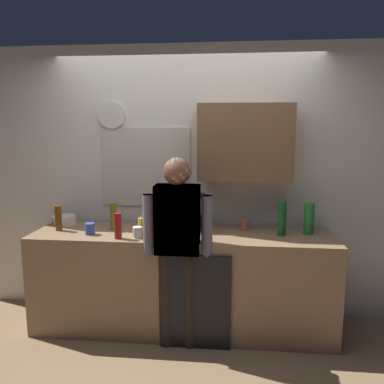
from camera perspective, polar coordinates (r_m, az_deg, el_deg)
ground_plane at (r=3.58m, az=-2.03°, el=-21.38°), size 8.00×8.00×0.00m
kitchen_counter at (r=3.64m, az=-1.41°, el=-12.88°), size 2.68×0.64×0.90m
dishwasher_panel at (r=3.34m, az=0.73°, el=-15.86°), size 0.56×0.02×0.81m
back_wall_assembly at (r=3.79m, az=0.29°, el=2.26°), size 4.28×0.42×2.60m
coffee_maker at (r=3.64m, az=0.71°, el=-3.05°), size 0.20×0.20×0.33m
bottle_olive_oil at (r=3.66m, az=-11.36°, el=-3.52°), size 0.06×0.06×0.25m
bottle_green_wine at (r=3.49m, az=12.99°, el=-3.80°), size 0.07×0.07×0.30m
bottle_amber_beer at (r=3.77m, az=-18.96°, el=-3.62°), size 0.06×0.06×0.23m
bottle_red_vinegar at (r=3.37m, az=-10.77°, el=-4.89°), size 0.06×0.06×0.22m
bottle_clear_soda at (r=3.60m, az=16.73°, el=-3.70°), size 0.09×0.09×0.28m
cup_terracotta_mug at (r=3.64m, az=7.66°, el=-4.76°), size 0.08×0.08×0.09m
cup_blue_mug at (r=3.57m, az=-14.70°, el=-5.23°), size 0.08×0.08×0.10m
cup_white_mug at (r=3.38m, az=-7.97°, el=-5.86°), size 0.08×0.08×0.09m
mixing_bowl at (r=4.03m, az=-18.19°, el=-3.85°), size 0.22×0.22×0.08m
dish_soap at (r=3.46m, az=-7.39°, el=-4.97°), size 0.06×0.06×0.18m
person_at_sink at (r=3.20m, az=-2.13°, el=-6.65°), size 0.57×0.22×1.60m
person_guest at (r=3.20m, az=-2.13°, el=-6.65°), size 0.57×0.22×1.60m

